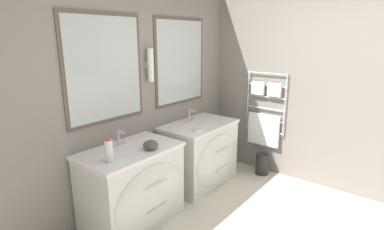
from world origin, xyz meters
TOP-DOWN VIEW (x-y plane):
  - wall_back at (0.01, 1.93)m, footprint 4.99×0.15m
  - wall_right at (1.72, 0.86)m, footprint 0.13×3.85m
  - vanity_left at (-0.35, 1.55)m, footprint 0.99×0.68m
  - vanity_right at (0.79, 1.55)m, footprint 0.99×0.68m
  - faucet_left at (-0.35, 1.74)m, footprint 0.17×0.10m
  - faucet_right at (0.79, 1.74)m, footprint 0.17×0.10m
  - toiletry_bottle at (-0.66, 1.48)m, footprint 0.08×0.08m
  - amenity_bowl at (-0.23, 1.41)m, footprint 0.15×0.15m
  - soap_dish at (0.55, 1.44)m, footprint 0.11×0.08m
  - waste_bin at (1.54, 1.03)m, footprint 0.19×0.19m

SIDE VIEW (x-z plane):
  - waste_bin at x=1.54m, z-range 0.01..0.29m
  - vanity_left at x=-0.35m, z-range 0.01..0.82m
  - vanity_right at x=0.79m, z-range 0.01..0.82m
  - soap_dish at x=0.55m, z-range 0.81..0.85m
  - amenity_bowl at x=-0.23m, z-range 0.81..0.90m
  - faucet_left at x=-0.35m, z-range 0.81..0.97m
  - faucet_right at x=0.79m, z-range 0.81..0.97m
  - toiletry_bottle at x=-0.66m, z-range 0.81..1.03m
  - wall_right at x=1.72m, z-range -0.01..2.59m
  - wall_back at x=0.01m, z-range 0.01..2.61m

